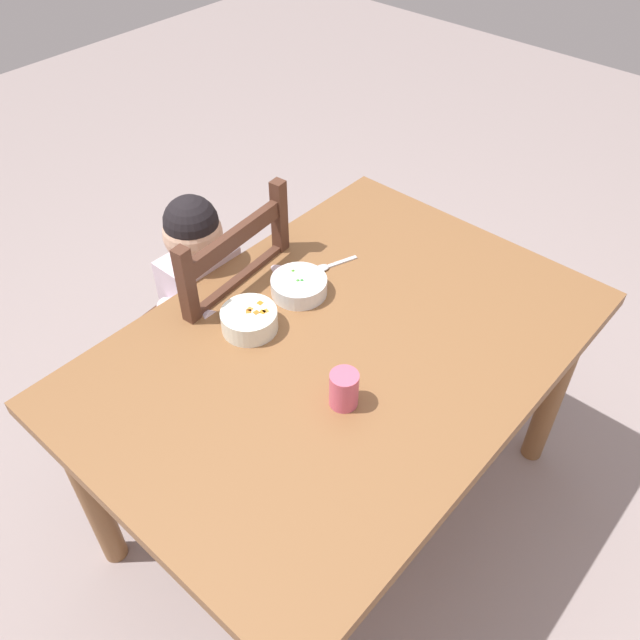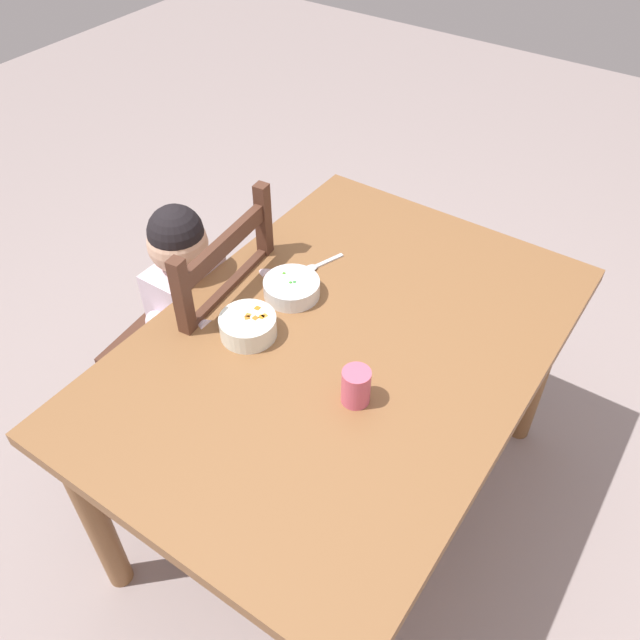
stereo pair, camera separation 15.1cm
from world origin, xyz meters
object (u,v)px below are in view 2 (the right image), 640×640
object	(u,v)px
drinking_cup	(356,386)
bowl_of_carrots	(248,326)
dining_table	(342,368)
child_figure	(195,303)
spoon	(316,266)
dining_chair	(202,342)
bowl_of_peas	(292,288)

from	to	relation	value
drinking_cup	bowl_of_carrots	bearing A→B (deg)	85.04
dining_table	drinking_cup	distance (m)	0.24
dining_table	child_figure	xyz separation A→B (m)	(-0.02, 0.51, -0.01)
spoon	bowl_of_carrots	bearing A→B (deg)	-177.63
dining_chair	spoon	xyz separation A→B (m)	(0.23, -0.28, 0.28)
bowl_of_carrots	drinking_cup	world-z (taller)	drinking_cup
spoon	drinking_cup	size ratio (longest dim) A/B	1.44
dining_chair	bowl_of_peas	size ratio (longest dim) A/B	6.21
bowl_of_carrots	dining_table	bearing A→B (deg)	-62.09
bowl_of_carrots	drinking_cup	distance (m)	0.35
dining_chair	child_figure	world-z (taller)	dining_chair
dining_table	bowl_of_carrots	size ratio (longest dim) A/B	9.13
bowl_of_peas	dining_table	bearing A→B (deg)	-108.84
child_figure	drinking_cup	world-z (taller)	child_figure
dining_table	bowl_of_carrots	distance (m)	0.28
child_figure	bowl_of_peas	xyz separation A→B (m)	(0.09, -0.29, 0.13)
dining_table	dining_chair	distance (m)	0.54
child_figure	spoon	world-z (taller)	child_figure
dining_chair	drinking_cup	bearing A→B (deg)	-101.43
bowl_of_peas	drinking_cup	size ratio (longest dim) A/B	1.64
dining_table	child_figure	size ratio (longest dim) A/B	1.41
dining_table	spoon	distance (m)	0.33
spoon	drinking_cup	xyz separation A→B (m)	(-0.36, -0.36, 0.04)
spoon	dining_table	bearing A→B (deg)	-132.65
child_figure	drinking_cup	xyz separation A→B (m)	(-0.12, -0.64, 0.16)
dining_chair	bowl_of_peas	distance (m)	0.43
dining_table	spoon	size ratio (longest dim) A/B	9.89
bowl_of_carrots	spoon	xyz separation A→B (m)	(0.33, 0.01, -0.03)
dining_chair	bowl_of_carrots	size ratio (longest dim) A/B	6.55
dining_table	drinking_cup	xyz separation A→B (m)	(-0.14, -0.13, 0.15)
dining_chair	drinking_cup	size ratio (longest dim) A/B	10.21
bowl_of_peas	bowl_of_carrots	xyz separation A→B (m)	(-0.19, -0.00, 0.01)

